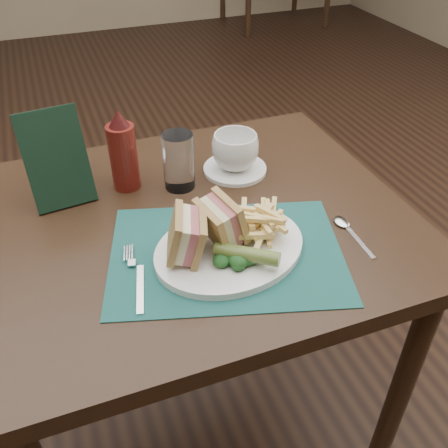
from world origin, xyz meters
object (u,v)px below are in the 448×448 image
(saucer, at_px, (235,169))
(sandwich_half_b, at_px, (212,225))
(plate, at_px, (230,249))
(coffee_cup, at_px, (235,151))
(ketchup_bottle, at_px, (123,150))
(check_presenter, at_px, (56,159))
(drinking_glass, at_px, (179,161))
(sandwich_half_a, at_px, (175,235))
(table_main, at_px, (199,333))
(placemat, at_px, (226,253))

(saucer, bearing_deg, sandwich_half_b, -119.83)
(plate, relative_size, coffee_cup, 2.74)
(ketchup_bottle, distance_m, check_presenter, 0.14)
(drinking_glass, xyz_separation_m, check_presenter, (-0.25, 0.04, 0.04))
(sandwich_half_a, height_order, check_presenter, check_presenter)
(sandwich_half_a, height_order, sandwich_half_b, same)
(sandwich_half_a, distance_m, coffee_cup, 0.35)
(plate, height_order, sandwich_half_a, sandwich_half_a)
(saucer, bearing_deg, table_main, -137.01)
(placemat, distance_m, check_presenter, 0.41)
(placemat, height_order, sandwich_half_a, sandwich_half_a)
(check_presenter, bearing_deg, plate, -54.04)
(plate, bearing_deg, drinking_glass, 80.97)
(sandwich_half_b, xyz_separation_m, coffee_cup, (0.15, 0.26, -0.01))
(placemat, height_order, check_presenter, check_presenter)
(drinking_glass, bearing_deg, check_presenter, 171.72)
(ketchup_bottle, bearing_deg, sandwich_half_a, -83.59)
(placemat, xyz_separation_m, ketchup_bottle, (-0.13, 0.30, 0.09))
(sandwich_half_a, height_order, drinking_glass, drinking_glass)
(placemat, height_order, drinking_glass, drinking_glass)
(coffee_cup, distance_m, ketchup_bottle, 0.26)
(placemat, distance_m, coffee_cup, 0.31)
(table_main, bearing_deg, placemat, -80.94)
(check_presenter, bearing_deg, sandwich_half_b, -55.79)
(sandwich_half_a, bearing_deg, plate, 12.45)
(saucer, bearing_deg, placemat, -114.53)
(sandwich_half_a, xyz_separation_m, saucer, (0.22, 0.27, -0.06))
(placemat, distance_m, sandwich_half_b, 0.07)
(table_main, bearing_deg, ketchup_bottle, 123.17)
(drinking_glass, height_order, ketchup_bottle, ketchup_bottle)
(coffee_cup, xyz_separation_m, drinking_glass, (-0.14, -0.02, 0.01))
(table_main, xyz_separation_m, saucer, (0.15, 0.14, 0.38))
(table_main, height_order, coffee_cup, coffee_cup)
(saucer, relative_size, check_presenter, 0.72)
(ketchup_bottle, bearing_deg, placemat, -66.90)
(saucer, distance_m, ketchup_bottle, 0.27)
(placemat, distance_m, ketchup_bottle, 0.34)
(sandwich_half_a, bearing_deg, coffee_cup, 67.13)
(table_main, bearing_deg, sandwich_half_b, -90.25)
(coffee_cup, distance_m, drinking_glass, 0.14)
(coffee_cup, height_order, ketchup_bottle, ketchup_bottle)
(saucer, relative_size, ketchup_bottle, 0.81)
(plate, distance_m, sandwich_half_b, 0.06)
(sandwich_half_a, relative_size, saucer, 0.62)
(plate, bearing_deg, ketchup_bottle, 100.31)
(sandwich_half_a, bearing_deg, drinking_glass, 89.10)
(check_presenter, bearing_deg, placemat, -54.98)
(placemat, distance_m, sandwich_half_a, 0.12)
(plate, xyz_separation_m, sandwich_half_a, (-0.10, 0.01, 0.06))
(table_main, relative_size, drinking_glass, 6.92)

